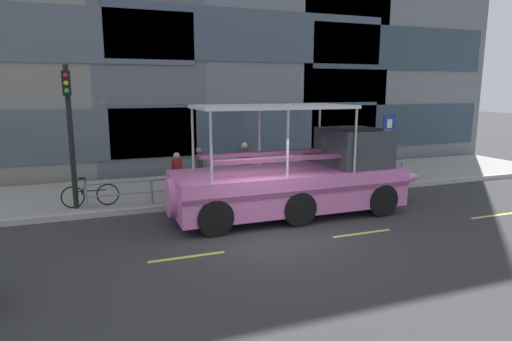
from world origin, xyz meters
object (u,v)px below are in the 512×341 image
parking_sign (388,135)px  leaned_bicycle (90,195)px  pedestrian_mid_left (245,160)px  pedestrian_near_bow (322,155)px  traffic_light_pole (70,124)px  duck_tour_boat (304,179)px  pedestrian_near_stern (177,170)px  pedestrian_mid_right (199,164)px

parking_sign → leaned_bicycle: bearing=-178.3°
pedestrian_mid_left → pedestrian_near_bow: bearing=1.9°
traffic_light_pole → pedestrian_mid_left: 6.22m
leaned_bicycle → duck_tour_boat: 6.77m
traffic_light_pole → duck_tour_boat: (6.71, -2.35, -1.73)m
duck_tour_boat → leaned_bicycle: bearing=158.7°
parking_sign → pedestrian_near_stern: parking_sign is taller
leaned_bicycle → pedestrian_mid_right: bearing=16.3°
parking_sign → pedestrian_mid_right: bearing=174.4°
pedestrian_mid_left → traffic_light_pole: bearing=-170.4°
traffic_light_pole → pedestrian_mid_left: traffic_light_pole is taller
pedestrian_mid_left → pedestrian_near_stern: pedestrian_mid_left is taller
pedestrian_mid_right → pedestrian_near_stern: pedestrian_mid_right is taller
duck_tour_boat → pedestrian_near_bow: (2.56, 3.47, 0.11)m
pedestrian_mid_right → pedestrian_mid_left: bearing=-6.8°
pedestrian_mid_right → pedestrian_near_stern: 1.26m
duck_tour_boat → pedestrian_mid_right: (-2.49, 3.56, 0.03)m
leaned_bicycle → pedestrian_near_stern: bearing=6.0°
duck_tour_boat → pedestrian_mid_left: (-0.80, 3.36, 0.12)m
pedestrian_mid_left → pedestrian_mid_right: pedestrian_mid_left is taller
pedestrian_near_bow → pedestrian_mid_right: size_ratio=1.08×
pedestrian_mid_left → pedestrian_near_stern: (-2.66, -0.61, -0.10)m
traffic_light_pole → parking_sign: 12.01m
leaned_bicycle → pedestrian_mid_left: (5.49, 0.91, 0.66)m
parking_sign → pedestrian_near_bow: 2.89m
duck_tour_boat → pedestrian_mid_right: duck_tour_boat is taller
duck_tour_boat → pedestrian_mid_right: bearing=125.0°
traffic_light_pole → pedestrian_mid_left: size_ratio=2.56×
pedestrian_mid_left → pedestrian_near_stern: bearing=-167.2°
traffic_light_pole → pedestrian_mid_left: bearing=9.6°
duck_tour_boat → pedestrian_mid_left: bearing=103.3°
parking_sign → pedestrian_near_bow: bearing=166.0°
pedestrian_near_bow → parking_sign: bearing=-14.0°
leaned_bicycle → pedestrian_mid_right: (3.79, 1.11, 0.58)m
traffic_light_pole → pedestrian_mid_right: (4.22, 1.21, -1.70)m
traffic_light_pole → duck_tour_boat: size_ratio=0.50×
duck_tour_boat → pedestrian_near_bow: 4.32m
parking_sign → pedestrian_near_stern: size_ratio=1.72×
pedestrian_mid_left → pedestrian_mid_right: 1.71m
leaned_bicycle → duck_tour_boat: duck_tour_boat is taller
pedestrian_near_bow → pedestrian_near_stern: 6.06m
pedestrian_mid_right → pedestrian_near_stern: (-0.97, -0.81, -0.01)m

